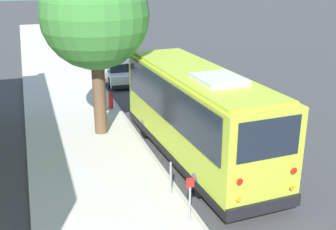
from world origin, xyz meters
The scene contains 12 objects.
ground_plane centered at (0.00, 0.00, 0.00)m, with size 160.00×160.00×0.00m, color #3D3D3F.
sidewalk_slab centered at (0.00, 4.33, 0.07)m, with size 80.00×4.29×0.15m, color beige.
curb_strip centered at (0.00, 2.12, 0.07)m, with size 80.00×0.14×0.15m, color #AAA69D.
shuttle_bus centered at (0.22, 0.62, 1.86)m, with size 9.06×2.95×3.46m.
parked_sedan_white centered at (11.83, 0.83, 0.62)m, with size 4.66×1.94×1.32m.
parked_sedan_tan centered at (17.81, 0.85, 0.59)m, with size 4.37×1.86×1.28m.
street_tree centered at (3.61, 3.49, 5.19)m, with size 4.16×4.16×7.49m.
sign_post_near centered at (-3.70, 2.40, 0.83)m, with size 0.06×0.22×1.32m.
sign_post_far centered at (-2.15, 2.40, 0.68)m, with size 0.06×0.06×1.06m.
fire_hydrant centered at (6.48, 2.47, 0.55)m, with size 0.22×0.22×0.81m.
lane_stripe_mid centered at (-0.25, -2.54, 0.00)m, with size 2.40×0.14×0.01m, color silver.
lane_stripe_ahead centered at (5.75, -2.54, 0.00)m, with size 2.40×0.14×0.01m, color silver.
Camera 1 is at (-12.77, 6.10, 6.68)m, focal length 45.00 mm.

